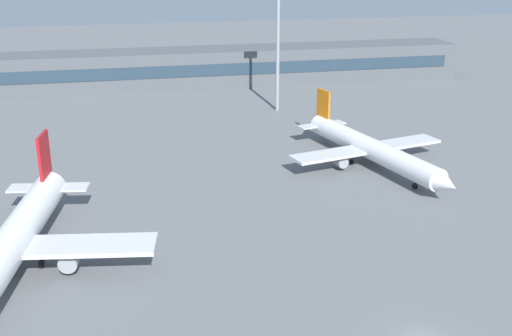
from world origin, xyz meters
TOP-DOWN VIEW (x-y plane):
  - ground_plane at (0.00, 40.00)m, footprint 400.00×400.00m
  - terminal_building at (0.00, 109.91)m, footprint 119.37×12.13m
  - airplane_near at (-37.48, 19.67)m, footprint 30.94×43.96m
  - airplane_mid at (13.21, 45.06)m, footprint 26.52×37.43m
  - floodlight_tower_west at (7.42, 82.74)m, footprint 3.20×0.80m

SIDE VIEW (x-z plane):
  - ground_plane at x=0.00m, z-range 0.00..0.00m
  - airplane_mid at x=13.21m, z-range -1.83..7.54m
  - airplane_near at x=-37.48m, z-range -2.13..8.77m
  - terminal_building at x=0.00m, z-range 0.00..9.00m
  - floodlight_tower_west at x=7.42m, z-range 2.02..27.80m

